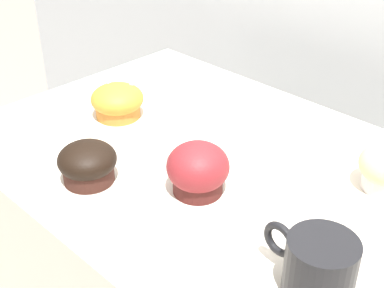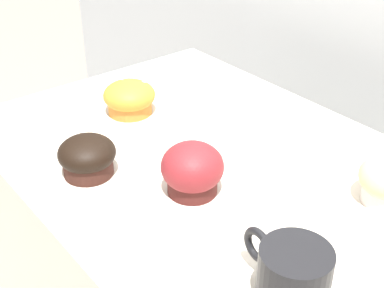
# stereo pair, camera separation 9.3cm
# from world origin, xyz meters

# --- Properties ---
(muffin_back_left) EXTENTS (0.10, 0.10, 0.07)m
(muffin_back_left) POSITION_xyz_m (-0.14, -0.20, 0.95)
(muffin_back_left) COLOR #391D17
(muffin_back_left) RESTS_ON display_counter
(muffin_back_right) EXTENTS (0.11, 0.11, 0.07)m
(muffin_back_right) POSITION_xyz_m (-0.29, -0.02, 0.95)
(muffin_back_right) COLOR #C27A30
(muffin_back_right) RESTS_ON display_counter
(muffin_front_left) EXTENTS (0.10, 0.10, 0.09)m
(muffin_front_left) POSITION_xyz_m (0.01, -0.09, 0.96)
(muffin_front_left) COLOR #4A1C19
(muffin_front_left) RESTS_ON display_counter
(coffee_cup) EXTENTS (0.14, 0.09, 0.09)m
(coffee_cup) POSITION_xyz_m (0.28, -0.14, 0.96)
(coffee_cup) COLOR black
(coffee_cup) RESTS_ON display_counter
(serving_plate) EXTENTS (0.19, 0.19, 0.01)m
(serving_plate) POSITION_xyz_m (-0.13, 0.03, 0.92)
(serving_plate) COLOR beige
(serving_plate) RESTS_ON display_counter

